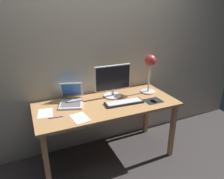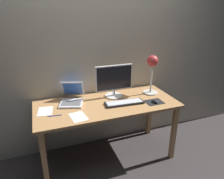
{
  "view_description": "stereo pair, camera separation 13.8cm",
  "coord_description": "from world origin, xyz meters",
  "px_view_note": "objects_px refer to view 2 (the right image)",
  "views": [
    {
      "loc": [
        -0.8,
        -1.97,
        1.75
      ],
      "look_at": [
        0.04,
        -0.05,
        0.92
      ],
      "focal_mm": 33.26,
      "sensor_mm": 36.0,
      "label": 1
    },
    {
      "loc": [
        -0.67,
        -2.02,
        1.75
      ],
      "look_at": [
        0.04,
        -0.05,
        0.92
      ],
      "focal_mm": 33.26,
      "sensor_mm": 36.0,
      "label": 2
    }
  ],
  "objects_px": {
    "laptop": "(72,96)",
    "mouse": "(155,101)",
    "pen": "(55,116)",
    "monitor": "(114,80)",
    "desk_lamp": "(152,67)",
    "keyboard_main": "(124,103)"
  },
  "relations": [
    {
      "from": "mouse",
      "to": "pen",
      "type": "distance_m",
      "value": 1.11
    },
    {
      "from": "pen",
      "to": "monitor",
      "type": "bearing_deg",
      "value": 19.75
    },
    {
      "from": "keyboard_main",
      "to": "laptop",
      "type": "bearing_deg",
      "value": 153.38
    },
    {
      "from": "laptop",
      "to": "pen",
      "type": "xyz_separation_m",
      "value": [
        -0.23,
        -0.29,
        -0.06
      ]
    },
    {
      "from": "monitor",
      "to": "laptop",
      "type": "bearing_deg",
      "value": 176.59
    },
    {
      "from": "keyboard_main",
      "to": "laptop",
      "type": "distance_m",
      "value": 0.6
    },
    {
      "from": "laptop",
      "to": "desk_lamp",
      "type": "height_order",
      "value": "desk_lamp"
    },
    {
      "from": "laptop",
      "to": "keyboard_main",
      "type": "bearing_deg",
      "value": -26.62
    },
    {
      "from": "laptop",
      "to": "desk_lamp",
      "type": "relative_size",
      "value": 0.85
    },
    {
      "from": "laptop",
      "to": "desk_lamp",
      "type": "bearing_deg",
      "value": -5.12
    },
    {
      "from": "keyboard_main",
      "to": "pen",
      "type": "distance_m",
      "value": 0.77
    },
    {
      "from": "monitor",
      "to": "keyboard_main",
      "type": "relative_size",
      "value": 1.01
    },
    {
      "from": "mouse",
      "to": "monitor",
      "type": "bearing_deg",
      "value": 138.89
    },
    {
      "from": "mouse",
      "to": "laptop",
      "type": "bearing_deg",
      "value": 157.72
    },
    {
      "from": "laptop",
      "to": "pen",
      "type": "bearing_deg",
      "value": -128.16
    },
    {
      "from": "mouse",
      "to": "pen",
      "type": "xyz_separation_m",
      "value": [
        -1.11,
        0.07,
        -0.02
      ]
    },
    {
      "from": "monitor",
      "to": "desk_lamp",
      "type": "bearing_deg",
      "value": -6.93
    },
    {
      "from": "keyboard_main",
      "to": "laptop",
      "type": "height_order",
      "value": "laptop"
    },
    {
      "from": "laptop",
      "to": "mouse",
      "type": "distance_m",
      "value": 0.95
    },
    {
      "from": "desk_lamp",
      "to": "laptop",
      "type": "bearing_deg",
      "value": 174.88
    },
    {
      "from": "keyboard_main",
      "to": "desk_lamp",
      "type": "height_order",
      "value": "desk_lamp"
    },
    {
      "from": "mouse",
      "to": "pen",
      "type": "bearing_deg",
      "value": 176.47
    }
  ]
}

